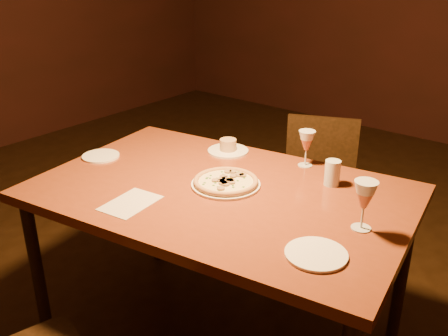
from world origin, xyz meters
The scene contains 11 objects.
floor centered at (0.00, 0.00, 0.00)m, with size 7.00×7.00×0.00m, color #301E10.
dining_table centered at (0.28, 0.04, 0.74)m, with size 1.64×1.19×0.81m.
chair_far centered at (0.24, 0.97, 0.48)m, with size 0.54×0.54×0.85m.
pizza_plate centered at (0.28, 0.08, 0.83)m, with size 0.29×0.29×0.03m.
ramekin_saucer centered at (0.04, 0.39, 0.83)m, with size 0.20×0.20×0.06m.
wine_glass_far centered at (0.43, 0.47, 0.90)m, with size 0.08×0.08×0.17m, color #AB6147, non-canonical shape.
wine_glass_right centered at (0.87, 0.11, 0.90)m, with size 0.08×0.08×0.18m, color #AB6147, non-canonical shape.
water_tumbler centered at (0.62, 0.37, 0.87)m, with size 0.06×0.06×0.11m, color silver.
side_plate_left centered at (-0.38, -0.05, 0.82)m, with size 0.18×0.18×0.01m, color white.
side_plate_near centered at (0.83, -0.14, 0.82)m, with size 0.20×0.20×0.01m, color white.
menu_card centered at (0.09, -0.28, 0.81)m, with size 0.15×0.23×0.00m, color beige.
Camera 1 is at (1.46, -1.38, 1.70)m, focal length 40.00 mm.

